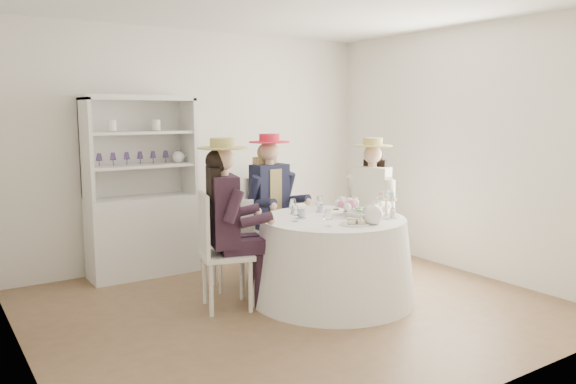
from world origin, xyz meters
TOP-DOWN VIEW (x-y plane):
  - ground at (0.00, 0.00)m, footprint 4.50×4.50m
  - ceiling at (0.00, 0.00)m, footprint 4.50×4.50m
  - wall_back at (0.00, 2.00)m, footprint 4.50×0.00m
  - wall_front at (0.00, -2.00)m, footprint 4.50×0.00m
  - wall_left at (-2.25, 0.00)m, footprint 0.00×4.50m
  - wall_right at (2.25, 0.00)m, footprint 0.00×4.50m
  - tea_table at (0.43, -0.02)m, footprint 1.57×1.57m
  - hutch at (-0.80, 1.77)m, footprint 1.24×0.66m
  - side_table at (0.92, 1.67)m, footprint 0.54×0.54m
  - hatbox at (0.92, 1.67)m, footprint 0.33×0.33m
  - guest_left at (-0.53, 0.30)m, footprint 0.63×0.58m
  - guest_mid at (0.37, 0.99)m, footprint 0.56×0.59m
  - guest_right at (1.32, 0.45)m, footprint 0.63×0.57m
  - spare_chair at (-0.23, 0.74)m, footprint 0.47×0.47m
  - teacup_a at (0.16, 0.12)m, footprint 0.11×0.11m
  - teacup_b at (0.49, 0.26)m, footprint 0.09×0.09m
  - teacup_c at (0.69, 0.05)m, footprint 0.10×0.10m
  - flower_bowl at (0.61, -0.13)m, footprint 0.27×0.27m
  - flower_arrangement at (0.63, -0.00)m, footprint 0.21×0.21m
  - table_teapot at (0.54, -0.45)m, footprint 0.27×0.19m
  - sandwich_plate at (0.38, -0.39)m, footprint 0.26×0.26m
  - cupcake_stand at (0.87, -0.28)m, footprint 0.26×0.26m
  - stemware_set at (0.43, -0.02)m, footprint 0.88×0.88m

SIDE VIEW (x-z plane):
  - ground at x=0.00m, z-range 0.00..0.00m
  - side_table at x=0.92m, z-range 0.00..0.75m
  - tea_table at x=0.43m, z-range 0.00..0.78m
  - spare_chair at x=-0.23m, z-range 0.03..0.96m
  - hutch at x=-0.80m, z-range -0.28..1.67m
  - sandwich_plate at x=0.38m, z-range 0.77..0.83m
  - flower_bowl at x=0.61m, z-range 0.79..0.84m
  - teacup_b at x=0.49m, z-range 0.79..0.85m
  - teacup_a at x=0.16m, z-range 0.79..0.86m
  - teacup_c at x=0.69m, z-range 0.79..0.86m
  - guest_right at x=1.32m, z-range 0.10..1.59m
  - stemware_set at x=0.43m, z-range 0.79..0.94m
  - table_teapot at x=0.54m, z-range 0.77..0.97m
  - guest_mid at x=0.37m, z-range 0.10..1.64m
  - guest_left at x=-0.53m, z-range 0.10..1.65m
  - cupcake_stand at x=0.87m, z-range 0.75..1.00m
  - flower_arrangement at x=0.63m, z-range 0.85..0.92m
  - hatbox at x=0.92m, z-range 0.75..1.04m
  - wall_back at x=0.00m, z-range -0.90..3.60m
  - wall_front at x=0.00m, z-range -0.90..3.60m
  - wall_left at x=-2.25m, z-range -0.90..3.60m
  - wall_right at x=2.25m, z-range -0.90..3.60m
  - ceiling at x=0.00m, z-range 2.70..2.70m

